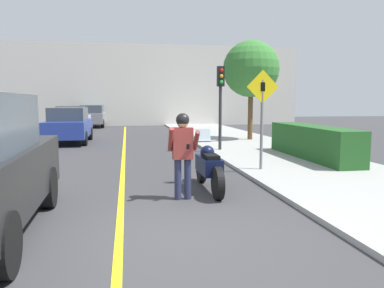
% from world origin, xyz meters
% --- Properties ---
extents(ground_plane, '(80.00, 80.00, 0.00)m').
position_xyz_m(ground_plane, '(0.00, 0.00, 0.00)').
color(ground_plane, '#38383A').
extents(sidewalk_curb, '(4.40, 44.00, 0.10)m').
position_xyz_m(sidewalk_curb, '(4.80, 4.00, 0.05)').
color(sidewalk_curb, '#9E9E99').
rests_on(sidewalk_curb, ground).
extents(road_center_line, '(0.12, 36.00, 0.01)m').
position_xyz_m(road_center_line, '(-0.60, 6.00, 0.00)').
color(road_center_line, yellow).
rests_on(road_center_line, ground).
extents(building_backdrop, '(28.00, 1.20, 6.56)m').
position_xyz_m(building_backdrop, '(0.00, 26.00, 3.28)').
color(building_backdrop, beige).
rests_on(building_backdrop, ground).
extents(motorcycle, '(0.62, 2.37, 1.32)m').
position_xyz_m(motorcycle, '(1.32, 2.74, 0.52)').
color(motorcycle, black).
rests_on(motorcycle, ground).
extents(person_biker, '(0.59, 0.48, 1.74)m').
position_xyz_m(person_biker, '(0.63, 2.03, 1.07)').
color(person_biker, '#282D4C').
rests_on(person_biker, ground).
extents(crossing_sign, '(0.91, 0.08, 2.72)m').
position_xyz_m(crossing_sign, '(3.19, 4.48, 1.74)').
color(crossing_sign, slate).
rests_on(crossing_sign, sidewalk_curb).
extents(traffic_light, '(0.26, 0.30, 3.20)m').
position_xyz_m(traffic_light, '(3.11, 8.78, 2.35)').
color(traffic_light, '#2D2D30').
rests_on(traffic_light, sidewalk_curb).
extents(hedge_row, '(0.90, 4.82, 1.06)m').
position_xyz_m(hedge_row, '(5.60, 6.19, 0.63)').
color(hedge_row, '#235623').
rests_on(hedge_row, sidewalk_curb).
extents(street_tree, '(2.74, 2.74, 4.81)m').
position_xyz_m(street_tree, '(5.54, 12.41, 3.53)').
color(street_tree, brown).
rests_on(street_tree, sidewalk_curb).
extents(parked_car_blue, '(1.88, 4.20, 1.68)m').
position_xyz_m(parked_car_blue, '(-3.17, 13.16, 0.86)').
color(parked_car_blue, black).
rests_on(parked_car_blue, ground).
extents(parked_car_silver, '(1.88, 4.20, 1.68)m').
position_xyz_m(parked_car_silver, '(-3.75, 18.67, 0.86)').
color(parked_car_silver, black).
rests_on(parked_car_silver, ground).
extents(parked_car_grey, '(1.88, 4.20, 1.68)m').
position_xyz_m(parked_car_grey, '(-3.08, 24.43, 0.86)').
color(parked_car_grey, black).
rests_on(parked_car_grey, ground).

